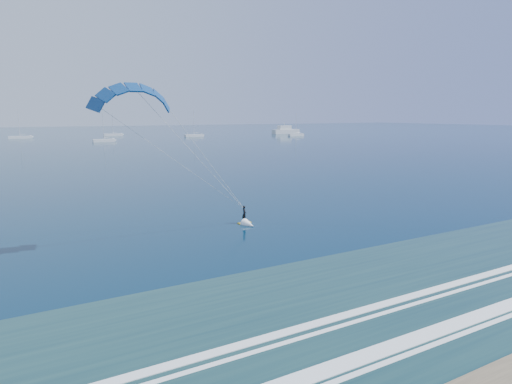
{
  "coord_description": "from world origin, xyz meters",
  "views": [
    {
      "loc": [
        -16.32,
        -9.49,
        11.67
      ],
      "look_at": [
        4.62,
        26.34,
        4.55
      ],
      "focal_mm": 32.0,
      "sensor_mm": 36.0,
      "label": 1
    }
  ],
  "objects_px": {
    "sailboat_5": "(194,135)",
    "sailboat_3": "(104,140)",
    "sailboat_6": "(296,135)",
    "sailboat_2": "(20,137)",
    "sailboat_4": "(113,135)",
    "motor_yacht": "(285,130)",
    "kitesurfer_rig": "(194,154)"
  },
  "relations": [
    {
      "from": "motor_yacht",
      "to": "sailboat_2",
      "type": "height_order",
      "value": "sailboat_2"
    },
    {
      "from": "sailboat_4",
      "to": "sailboat_6",
      "type": "xyz_separation_m",
      "value": [
        83.79,
        -50.67,
        -0.01
      ]
    },
    {
      "from": "sailboat_2",
      "to": "sailboat_5",
      "type": "distance_m",
      "value": 83.11
    },
    {
      "from": "sailboat_3",
      "to": "sailboat_5",
      "type": "distance_m",
      "value": 55.45
    },
    {
      "from": "kitesurfer_rig",
      "to": "sailboat_4",
      "type": "bearing_deg",
      "value": 78.92
    },
    {
      "from": "sailboat_2",
      "to": "sailboat_5",
      "type": "height_order",
      "value": "sailboat_2"
    },
    {
      "from": "kitesurfer_rig",
      "to": "sailboat_2",
      "type": "xyz_separation_m",
      "value": [
        -3.44,
        207.07,
        -7.22
      ]
    },
    {
      "from": "kitesurfer_rig",
      "to": "motor_yacht",
      "type": "relative_size",
      "value": 1.06
    },
    {
      "from": "sailboat_5",
      "to": "sailboat_6",
      "type": "distance_m",
      "value": 53.85
    },
    {
      "from": "sailboat_5",
      "to": "sailboat_4",
      "type": "bearing_deg",
      "value": 139.92
    },
    {
      "from": "sailboat_5",
      "to": "motor_yacht",
      "type": "bearing_deg",
      "value": 6.6
    },
    {
      "from": "kitesurfer_rig",
      "to": "sailboat_5",
      "type": "relative_size",
      "value": 1.35
    },
    {
      "from": "sailboat_2",
      "to": "sailboat_5",
      "type": "xyz_separation_m",
      "value": [
        79.2,
        -25.17,
        -0.0
      ]
    },
    {
      "from": "sailboat_5",
      "to": "sailboat_6",
      "type": "xyz_separation_m",
      "value": [
        49.31,
        -21.65,
        -0.01
      ]
    },
    {
      "from": "kitesurfer_rig",
      "to": "sailboat_5",
      "type": "distance_m",
      "value": 197.19
    },
    {
      "from": "sailboat_2",
      "to": "sailboat_3",
      "type": "xyz_separation_m",
      "value": [
        28.78,
        -48.23,
        -0.01
      ]
    },
    {
      "from": "sailboat_2",
      "to": "sailboat_6",
      "type": "bearing_deg",
      "value": -20.02
    },
    {
      "from": "kitesurfer_rig",
      "to": "sailboat_2",
      "type": "relative_size",
      "value": 1.32
    },
    {
      "from": "kitesurfer_rig",
      "to": "sailboat_3",
      "type": "bearing_deg",
      "value": 80.93
    },
    {
      "from": "sailboat_4",
      "to": "sailboat_5",
      "type": "bearing_deg",
      "value": -40.08
    },
    {
      "from": "sailboat_3",
      "to": "sailboat_6",
      "type": "height_order",
      "value": "sailboat_3"
    },
    {
      "from": "sailboat_3",
      "to": "sailboat_4",
      "type": "height_order",
      "value": "sailboat_4"
    },
    {
      "from": "sailboat_5",
      "to": "sailboat_6",
      "type": "bearing_deg",
      "value": -23.7
    },
    {
      "from": "motor_yacht",
      "to": "sailboat_6",
      "type": "height_order",
      "value": "sailboat_6"
    },
    {
      "from": "sailboat_6",
      "to": "kitesurfer_rig",
      "type": "bearing_deg",
      "value": -127.97
    },
    {
      "from": "kitesurfer_rig",
      "to": "sailboat_6",
      "type": "xyz_separation_m",
      "value": [
        125.08,
        160.26,
        -7.23
      ]
    },
    {
      "from": "motor_yacht",
      "to": "sailboat_3",
      "type": "relative_size",
      "value": 1.37
    },
    {
      "from": "sailboat_2",
      "to": "sailboat_6",
      "type": "height_order",
      "value": "sailboat_2"
    },
    {
      "from": "motor_yacht",
      "to": "sailboat_3",
      "type": "bearing_deg",
      "value": -164.94
    },
    {
      "from": "motor_yacht",
      "to": "sailboat_5",
      "type": "bearing_deg",
      "value": -173.4
    },
    {
      "from": "sailboat_5",
      "to": "sailboat_3",
      "type": "bearing_deg",
      "value": -155.42
    },
    {
      "from": "sailboat_3",
      "to": "sailboat_6",
      "type": "xyz_separation_m",
      "value": [
        99.73,
        1.42,
        -0.0
      ]
    }
  ]
}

